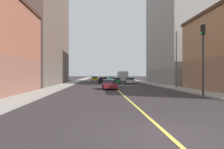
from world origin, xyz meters
name	(u,v)px	position (x,y,z in m)	size (l,w,h in m)	color
ground_plane	(167,134)	(0.00, 0.00, 0.00)	(400.00, 400.00, 0.00)	#312A2C
sidewalk_left	(142,82)	(8.63, 49.00, 0.07)	(2.66, 168.00, 0.15)	#9E9B93
sidewalk_right	(75,82)	(-8.63, 49.00, 0.07)	(2.66, 168.00, 0.15)	#9E9B93
lane_center_stripe	(109,82)	(0.00, 49.00, 0.01)	(0.16, 154.00, 0.01)	#E5D14C
building_left_mid	(176,30)	(14.08, 39.32, 11.64)	(8.56, 22.31, 23.27)	gray
building_right_midblock	(38,28)	(-14.08, 35.33, 10.91)	(8.56, 25.03, 21.80)	brown
traffic_light_left_near	(203,51)	(6.88, 11.79, 4.15)	(0.40, 0.32, 6.47)	#2D2D2D
street_lamp_left_near	(176,54)	(7.90, 21.55, 4.78)	(0.36, 0.36, 7.72)	#4C4C51
car_teal	(112,78)	(1.64, 65.92, 0.63)	(2.04, 4.48, 1.26)	#196670
car_black	(102,80)	(-1.70, 42.46, 0.67)	(1.86, 4.17, 1.35)	black
car_green	(116,80)	(1.40, 41.57, 0.63)	(1.99, 4.39, 1.27)	#1E6B38
car_maroon	(110,85)	(-0.97, 22.68, 0.63)	(2.00, 4.31, 1.33)	maroon
car_silver	(130,81)	(4.15, 39.71, 0.65)	(2.02, 4.31, 1.31)	silver
car_yellow	(95,79)	(-3.77, 58.92, 0.68)	(1.94, 4.28, 1.38)	gold
car_white	(104,79)	(-1.19, 52.26, 0.63)	(2.00, 4.16, 1.32)	white
box_truck	(123,76)	(4.06, 53.94, 1.52)	(2.44, 7.33, 2.77)	navy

